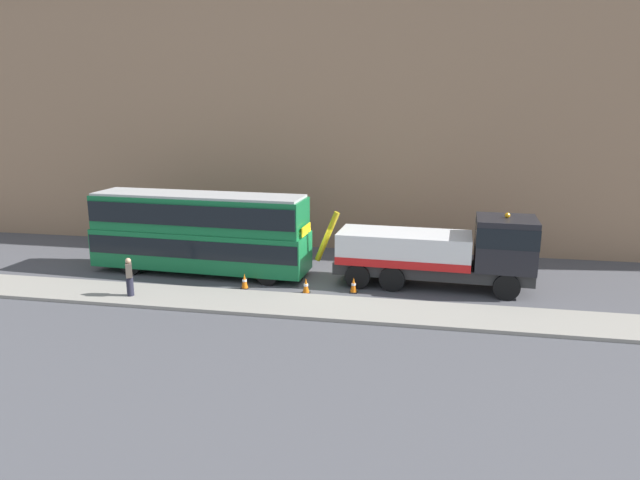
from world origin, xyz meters
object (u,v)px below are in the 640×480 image
Objects in this scene: double_decker_bus at (199,230)px; traffic_cone_midway at (306,286)px; pedestrian_onlooker at (129,277)px; traffic_cone_near_bus at (245,282)px; traffic_cone_near_truck at (354,285)px; recovery_tow_truck at (443,251)px.

double_decker_bus reaches higher than traffic_cone_midway.
pedestrian_onlooker is (-1.52, -4.31, -1.25)m from double_decker_bus.
traffic_cone_near_bus is 2.94m from traffic_cone_midway.
pedestrian_onlooker is 2.38× the size of traffic_cone_near_truck.
pedestrian_onlooker reaches higher than traffic_cone_midway.
double_decker_bus is at bearing 160.36° from traffic_cone_midway.
traffic_cone_midway is 2.16m from traffic_cone_near_truck.
traffic_cone_near_bus is at bearing -164.74° from recovery_tow_truck.
traffic_cone_near_bus is at bearing -1.77° from pedestrian_onlooker.
pedestrian_onlooker is 7.76m from traffic_cone_midway.
recovery_tow_truck is 14.17× the size of traffic_cone_near_bus.
double_decker_bus reaches higher than pedestrian_onlooker.
traffic_cone_near_bus is 1.00× the size of traffic_cone_near_truck.
recovery_tow_truck reaches higher than traffic_cone_near_truck.
traffic_cone_midway is (2.94, -0.11, 0.00)m from traffic_cone_near_bus.
recovery_tow_truck is at bearing 19.02° from traffic_cone_midway.
traffic_cone_near_bus is (-8.97, -1.97, -1.42)m from recovery_tow_truck.
traffic_cone_near_bus is 1.00× the size of traffic_cone_midway.
traffic_cone_midway is (7.41, 2.20, -0.64)m from pedestrian_onlooker.
pedestrian_onlooker is at bearing -163.44° from traffic_cone_midway.
double_decker_bus reaches higher than recovery_tow_truck.
double_decker_bus is 6.53m from traffic_cone_midway.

